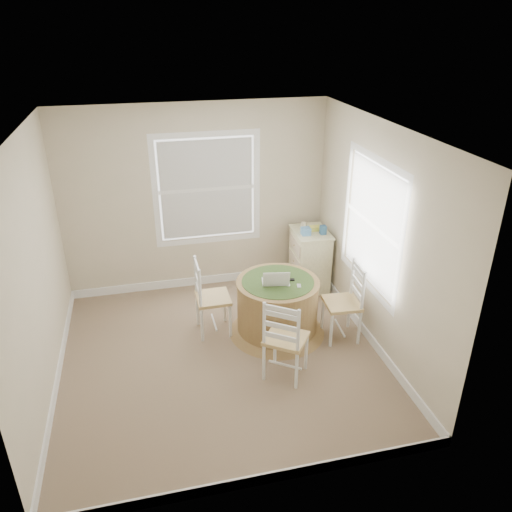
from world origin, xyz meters
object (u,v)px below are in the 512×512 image
object	(u,v)px
chair_near	(286,338)
laptop	(275,281)
round_table	(277,305)
corner_chest	(309,259)
chair_right	(342,303)
chair_left	(213,298)

from	to	relation	value
chair_near	laptop	world-z (taller)	chair_near
round_table	corner_chest	size ratio (longest dim) A/B	1.37
corner_chest	chair_right	bearing A→B (deg)	-90.21
round_table	chair_near	distance (m)	0.83
round_table	chair_right	distance (m)	0.78
chair_near	corner_chest	bearing A→B (deg)	-80.47
chair_left	chair_right	distance (m)	1.55
round_table	corner_chest	world-z (taller)	corner_chest
chair_left	corner_chest	bearing A→B (deg)	-62.14
chair_left	chair_right	size ratio (longest dim) A/B	1.00
laptop	corner_chest	bearing A→B (deg)	-116.52
chair_right	laptop	size ratio (longest dim) A/B	2.68
chair_left	chair_near	size ratio (longest dim) A/B	1.00
chair_left	chair_right	bearing A→B (deg)	-108.57
chair_right	laptop	xyz separation A→B (m)	(-0.76, 0.23, 0.27)
corner_chest	laptop	bearing A→B (deg)	-125.37
laptop	corner_chest	size ratio (longest dim) A/B	0.41
round_table	laptop	world-z (taller)	laptop
round_table	chair_left	world-z (taller)	chair_left
corner_chest	chair_near	bearing A→B (deg)	-114.43
round_table	chair_left	bearing A→B (deg)	178.58
chair_near	round_table	bearing A→B (deg)	-63.82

